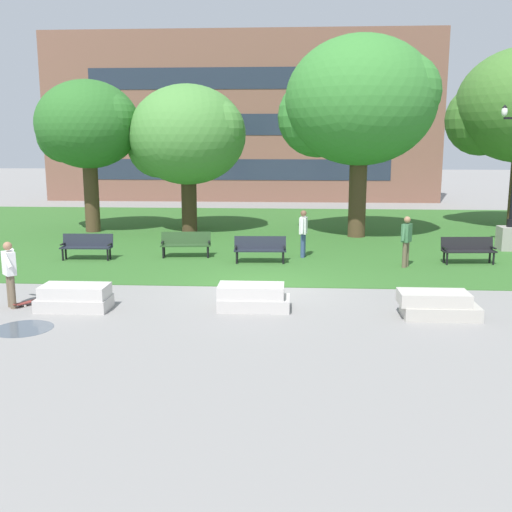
{
  "coord_description": "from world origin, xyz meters",
  "views": [
    {
      "loc": [
        0.9,
        -16.9,
        4.24
      ],
      "look_at": [
        -0.05,
        -1.4,
        1.2
      ],
      "focal_mm": 42.0,
      "sensor_mm": 36.0,
      "label": 1
    }
  ],
  "objects_px": {
    "park_bench_near_left": "(87,245)",
    "person_bystander_far_lawn": "(406,239)",
    "concrete_block_center": "(75,298)",
    "skateboard": "(30,301)",
    "concrete_block_left": "(253,298)",
    "concrete_block_right": "(437,305)",
    "lamp_post_right": "(511,222)",
    "park_bench_far_right": "(186,243)",
    "person_bystander_near_lawn": "(303,231)",
    "person_skateboarder": "(9,270)",
    "park_bench_near_right": "(260,248)",
    "park_bench_far_left": "(468,249)"
  },
  "relations": [
    {
      "from": "concrete_block_right",
      "to": "person_bystander_near_lawn",
      "type": "height_order",
      "value": "person_bystander_near_lawn"
    },
    {
      "from": "park_bench_near_right",
      "to": "person_bystander_near_lawn",
      "type": "distance_m",
      "value": 1.89
    },
    {
      "from": "concrete_block_center",
      "to": "person_bystander_near_lawn",
      "type": "height_order",
      "value": "person_bystander_near_lawn"
    },
    {
      "from": "person_skateboarder",
      "to": "skateboard",
      "type": "distance_m",
      "value": 1.0
    },
    {
      "from": "concrete_block_left",
      "to": "concrete_block_right",
      "type": "xyz_separation_m",
      "value": [
        4.49,
        -0.43,
        0.0
      ]
    },
    {
      "from": "park_bench_far_left",
      "to": "lamp_post_right",
      "type": "bearing_deg",
      "value": 49.43
    },
    {
      "from": "concrete_block_right",
      "to": "lamp_post_right",
      "type": "height_order",
      "value": "lamp_post_right"
    },
    {
      "from": "concrete_block_center",
      "to": "concrete_block_left",
      "type": "distance_m",
      "value": 4.49
    },
    {
      "from": "park_bench_far_right",
      "to": "person_bystander_near_lawn",
      "type": "bearing_deg",
      "value": 2.64
    },
    {
      "from": "park_bench_near_left",
      "to": "person_bystander_far_lawn",
      "type": "bearing_deg",
      "value": -3.38
    },
    {
      "from": "park_bench_near_left",
      "to": "park_bench_far_left",
      "type": "xyz_separation_m",
      "value": [
        13.35,
        0.1,
        0.0
      ]
    },
    {
      "from": "skateboard",
      "to": "concrete_block_center",
      "type": "bearing_deg",
      "value": -15.81
    },
    {
      "from": "skateboard",
      "to": "park_bench_far_left",
      "type": "relative_size",
      "value": 0.52
    },
    {
      "from": "person_bystander_near_lawn",
      "to": "person_bystander_far_lawn",
      "type": "xyz_separation_m",
      "value": [
        3.4,
        -1.52,
        0.0
      ]
    },
    {
      "from": "park_bench_far_left",
      "to": "person_bystander_far_lawn",
      "type": "xyz_separation_m",
      "value": [
        -2.26,
        -0.75,
        0.44
      ]
    },
    {
      "from": "park_bench_near_left",
      "to": "person_bystander_far_lawn",
      "type": "height_order",
      "value": "person_bystander_far_lawn"
    },
    {
      "from": "park_bench_near_left",
      "to": "person_bystander_near_lawn",
      "type": "height_order",
      "value": "person_bystander_near_lawn"
    },
    {
      "from": "person_bystander_near_lawn",
      "to": "lamp_post_right",
      "type": "bearing_deg",
      "value": 13.73
    },
    {
      "from": "person_skateboarder",
      "to": "park_bench_far_right",
      "type": "bearing_deg",
      "value": 64.43
    },
    {
      "from": "concrete_block_left",
      "to": "concrete_block_center",
      "type": "bearing_deg",
      "value": -176.13
    },
    {
      "from": "concrete_block_right",
      "to": "park_bench_near_right",
      "type": "bearing_deg",
      "value": 126.57
    },
    {
      "from": "park_bench_near_left",
      "to": "lamp_post_right",
      "type": "height_order",
      "value": "lamp_post_right"
    },
    {
      "from": "park_bench_far_left",
      "to": "person_bystander_far_lawn",
      "type": "height_order",
      "value": "person_bystander_far_lawn"
    },
    {
      "from": "concrete_block_center",
      "to": "concrete_block_right",
      "type": "distance_m",
      "value": 8.97
    },
    {
      "from": "park_bench_far_right",
      "to": "park_bench_near_left",
      "type": "bearing_deg",
      "value": -168.93
    },
    {
      "from": "person_skateboarder",
      "to": "park_bench_near_right",
      "type": "xyz_separation_m",
      "value": [
        6.03,
        6.01,
        -0.44
      ]
    },
    {
      "from": "park_bench_far_left",
      "to": "person_skateboarder",
      "type": "bearing_deg",
      "value": -154.53
    },
    {
      "from": "person_bystander_far_lawn",
      "to": "concrete_block_left",
      "type": "bearing_deg",
      "value": -131.94
    },
    {
      "from": "concrete_block_right",
      "to": "person_bystander_far_lawn",
      "type": "relative_size",
      "value": 1.11
    },
    {
      "from": "skateboard",
      "to": "park_bench_near_left",
      "type": "height_order",
      "value": "park_bench_near_left"
    },
    {
      "from": "concrete_block_center",
      "to": "park_bench_far_right",
      "type": "distance_m",
      "value": 7.13
    },
    {
      "from": "skateboard",
      "to": "lamp_post_right",
      "type": "height_order",
      "value": "lamp_post_right"
    },
    {
      "from": "person_skateboarder",
      "to": "park_bench_far_right",
      "type": "relative_size",
      "value": 0.93
    },
    {
      "from": "skateboard",
      "to": "concrete_block_left",
      "type": "bearing_deg",
      "value": -0.72
    },
    {
      "from": "park_bench_near_right",
      "to": "park_bench_far_right",
      "type": "relative_size",
      "value": 0.99
    },
    {
      "from": "concrete_block_center",
      "to": "concrete_block_left",
      "type": "relative_size",
      "value": 1.0
    },
    {
      "from": "park_bench_near_left",
      "to": "park_bench_far_right",
      "type": "relative_size",
      "value": 0.99
    },
    {
      "from": "park_bench_near_left",
      "to": "park_bench_far_left",
      "type": "distance_m",
      "value": 13.35
    },
    {
      "from": "concrete_block_center",
      "to": "person_bystander_far_lawn",
      "type": "height_order",
      "value": "person_bystander_far_lawn"
    },
    {
      "from": "park_bench_far_right",
      "to": "person_bystander_near_lawn",
      "type": "relative_size",
      "value": 1.08
    },
    {
      "from": "person_skateboarder",
      "to": "skateboard",
      "type": "height_order",
      "value": "person_skateboarder"
    },
    {
      "from": "concrete_block_left",
      "to": "park_bench_far_left",
      "type": "height_order",
      "value": "park_bench_far_left"
    },
    {
      "from": "concrete_block_left",
      "to": "person_bystander_far_lawn",
      "type": "distance_m",
      "value": 7.18
    },
    {
      "from": "person_skateboarder",
      "to": "concrete_block_right",
      "type": "bearing_deg",
      "value": -1.16
    },
    {
      "from": "concrete_block_right",
      "to": "park_bench_far_left",
      "type": "distance_m",
      "value": 6.98
    },
    {
      "from": "skateboard",
      "to": "person_bystander_far_lawn",
      "type": "relative_size",
      "value": 0.56
    },
    {
      "from": "concrete_block_left",
      "to": "person_bystander_near_lawn",
      "type": "height_order",
      "value": "person_bystander_near_lawn"
    },
    {
      "from": "park_bench_far_left",
      "to": "concrete_block_left",
      "type": "bearing_deg",
      "value": -139.21
    },
    {
      "from": "lamp_post_right",
      "to": "person_bystander_near_lawn",
      "type": "bearing_deg",
      "value": -166.27
    },
    {
      "from": "person_skateboarder",
      "to": "person_bystander_far_lawn",
      "type": "height_order",
      "value": "person_bystander_far_lawn"
    }
  ]
}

